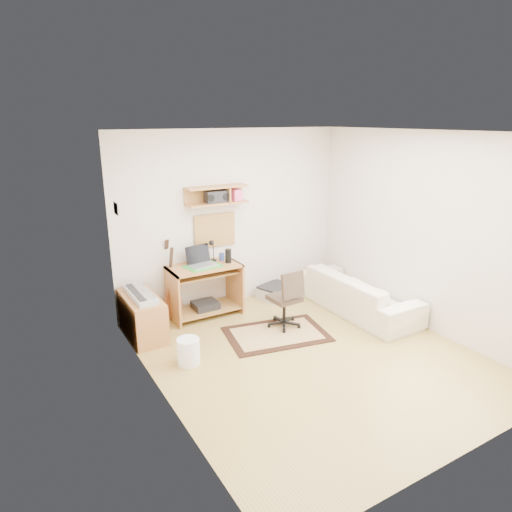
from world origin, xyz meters
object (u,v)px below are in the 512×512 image
desk (205,290)px  cabinet (142,316)px  printer (275,292)px  sofa (358,287)px  task_chair (284,298)px

desk → cabinet: (-0.98, -0.19, -0.10)m
desk → printer: (1.23, 0.05, -0.29)m
printer → sofa: 1.34m
desk → task_chair: 1.18m
cabinet → task_chair: bearing=-22.3°
task_chair → sofa: bearing=-8.0°
task_chair → sofa: 1.23m
printer → sofa: size_ratio=0.26×
cabinet → desk: bearing=10.8°
desk → cabinet: bearing=-169.2°
task_chair → sofa: task_chair is taller
task_chair → cabinet: size_ratio=0.93×
cabinet → printer: size_ratio=1.78×
cabinet → printer: cabinet is taller
desk → printer: size_ratio=1.98×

